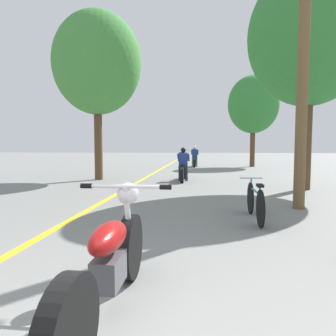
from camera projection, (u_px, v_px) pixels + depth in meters
lane_stripe_center at (152, 174)px, 14.46m from camera, size 0.14×48.00×0.01m
utility_pole at (304, 47)px, 6.29m from camera, size 1.10×0.24×6.71m
roadside_tree_right_near at (310, 36)px, 9.05m from camera, size 3.68×3.31×6.82m
roadside_tree_right_far at (253, 105)px, 19.56m from camera, size 3.29×2.96×5.99m
roadside_tree_left at (97, 64)px, 11.82m from camera, size 3.51×3.16×6.65m
motorcycle_foreground at (111, 261)px, 2.40m from camera, size 0.88×2.10×1.00m
motorcycle_rider_lead at (183, 168)px, 11.73m from camera, size 0.50×2.04×1.31m
motorcycle_rider_far at (195, 159)px, 19.59m from camera, size 0.50×1.96×1.39m
bicycle_parked at (255, 201)px, 5.48m from camera, size 0.44×1.66×0.74m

